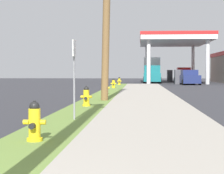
% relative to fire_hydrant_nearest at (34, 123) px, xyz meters
% --- Properties ---
extents(fire_hydrant_nearest, '(0.42, 0.37, 0.74)m').
position_rel_fire_hydrant_nearest_xyz_m(fire_hydrant_nearest, '(0.00, 0.00, 0.00)').
color(fire_hydrant_nearest, yellow).
rests_on(fire_hydrant_nearest, grass_verge).
extents(fire_hydrant_second, '(0.42, 0.38, 0.74)m').
position_rel_fire_hydrant_nearest_xyz_m(fire_hydrant_second, '(-0.03, 7.53, 0.00)').
color(fire_hydrant_second, yellow).
rests_on(fire_hydrant_second, grass_verge).
extents(fire_hydrant_third, '(0.42, 0.37, 0.74)m').
position_rel_fire_hydrant_nearest_xyz_m(fire_hydrant_third, '(0.02, 15.53, 0.00)').
color(fire_hydrant_third, yellow).
rests_on(fire_hydrant_third, grass_verge).
extents(fire_hydrant_fourth, '(0.42, 0.37, 0.74)m').
position_rel_fire_hydrant_nearest_xyz_m(fire_hydrant_fourth, '(-0.09, 24.13, 0.00)').
color(fire_hydrant_fourth, yellow).
rests_on(fire_hydrant_fourth, grass_verge).
extents(fire_hydrant_fifth, '(0.42, 0.38, 0.74)m').
position_rel_fire_hydrant_nearest_xyz_m(fire_hydrant_fifth, '(-0.01, 31.83, 0.00)').
color(fire_hydrant_fifth, yellow).
rests_on(fire_hydrant_fifth, grass_verge).
extents(street_sign_post, '(0.05, 0.36, 2.12)m').
position_rel_fire_hydrant_nearest_xyz_m(street_sign_post, '(0.19, 3.39, 1.19)').
color(street_sign_post, gray).
rests_on(street_sign_post, grass_verge).
extents(car_silver_by_near_pump, '(2.17, 4.60, 1.57)m').
position_rel_fire_hydrant_nearest_xyz_m(car_silver_by_near_pump, '(7.54, 46.95, 0.28)').
color(car_silver_by_near_pump, '#BCBCC1').
rests_on(car_silver_by_near_pump, ground).
extents(car_navy_by_far_pump, '(2.13, 4.58, 1.57)m').
position_rel_fire_hydrant_nearest_xyz_m(car_navy_by_far_pump, '(7.20, 36.45, 0.28)').
color(car_navy_by_far_pump, navy).
rests_on(car_navy_by_far_pump, ground).
extents(truck_red_at_forecourt, '(2.21, 5.43, 1.97)m').
position_rel_fire_hydrant_nearest_xyz_m(truck_red_at_forecourt, '(8.20, 49.99, 0.47)').
color(truck_red_at_forecourt, red).
rests_on(truck_red_at_forecourt, ground).
extents(truck_teal_on_apron, '(2.22, 6.43, 3.11)m').
position_rel_fire_hydrant_nearest_xyz_m(truck_teal_on_apron, '(3.48, 43.05, 1.04)').
color(truck_teal_on_apron, '#197075').
rests_on(truck_teal_on_apron, ground).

